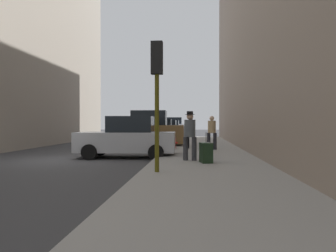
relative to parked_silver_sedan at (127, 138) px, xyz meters
The scene contains 14 objects.
ground_plane 3.02m from the parked_silver_sedan, 155.82° to the right, with size 120.00×120.00×0.00m, color #38383A.
sidewalk 3.64m from the parked_silver_sedan, 19.51° to the right, with size 4.00×40.00×0.15m, color gray.
parked_silver_sedan is the anchor object (origin of this frame).
parked_bronze_suv 5.84m from the parked_silver_sedan, 90.00° to the left, with size 4.64×2.15×2.25m.
parked_red_hatchback 11.37m from the parked_silver_sedan, 90.00° to the left, with size 4.26×2.17×1.79m.
parked_gray_coupe 18.06m from the parked_silver_sedan, 90.00° to the left, with size 4.20×2.06×1.79m.
parked_blue_sedan 23.62m from the parked_silver_sedan, 90.00° to the left, with size 4.21×2.08×1.79m.
parked_white_van 30.15m from the parked_silver_sedan, 90.00° to the left, with size 4.66×2.19×2.25m.
fire_hydrant 3.84m from the parked_silver_sedan, 61.82° to the left, with size 0.42×0.22×0.70m.
traffic_light 5.64m from the parked_silver_sedan, 69.55° to the right, with size 0.32×0.32×3.60m.
pedestrian_with_beanie 3.48m from the parked_silver_sedan, 38.12° to the right, with size 0.53×0.48×1.78m.
pedestrian_with_fedora 4.45m from the parked_silver_sedan, 52.63° to the left, with size 0.52×0.45×1.78m.
pedestrian_in_tan_coat 4.70m from the parked_silver_sedan, 36.41° to the left, with size 0.53×0.47×1.71m.
rolling_suitcase 4.30m from the parked_silver_sedan, 39.90° to the right, with size 0.46×0.62×1.04m.
Camera 1 is at (5.53, -12.77, 1.51)m, focal length 35.00 mm.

